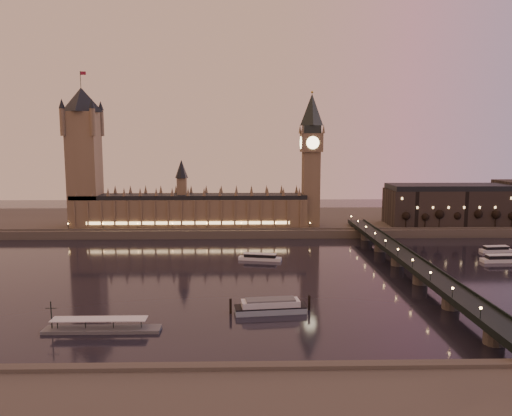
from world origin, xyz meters
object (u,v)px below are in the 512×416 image
at_px(cruise_boat_a, 260,257).
at_px(cruise_boat_b, 502,259).
at_px(moored_barge, 270,306).
at_px(pontoon_pier, 102,328).

height_order(cruise_boat_a, cruise_boat_b, cruise_boat_b).
bearing_deg(moored_barge, pontoon_pier, -169.83).
distance_m(cruise_boat_a, pontoon_pier, 130.04).
height_order(cruise_boat_b, pontoon_pier, pontoon_pier).
xyz_separation_m(moored_barge, pontoon_pier, (-65.84, -19.37, -1.43)).
relative_size(cruise_boat_b, moored_barge, 0.73).
bearing_deg(cruise_boat_a, cruise_boat_b, 8.62).
distance_m(cruise_boat_a, moored_barge, 93.67).
relative_size(cruise_boat_a, moored_barge, 0.77).
xyz_separation_m(cruise_boat_a, moored_barge, (1.55, -93.66, 0.87)).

